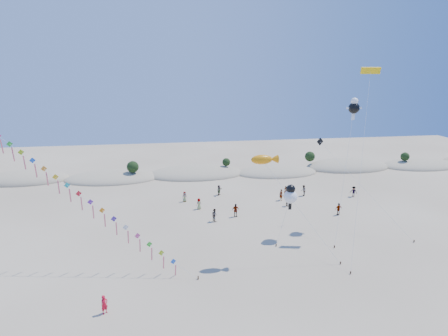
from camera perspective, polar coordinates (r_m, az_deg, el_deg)
ground at (r=33.04m, az=2.98°, el=-22.19°), size 160.00×160.00×0.00m
dune_ridge at (r=73.98m, az=-3.40°, el=-0.89°), size 145.30×11.49×5.57m
kite_train at (r=42.86m, az=-28.35°, el=1.85°), size 32.47×13.20×22.91m
fish_kite at (r=38.79m, az=6.25°, el=1.27°), size 9.21×3.65×11.44m
cartoon_kite_low at (r=45.48m, az=10.09°, el=-4.09°), size 3.12×3.12×6.71m
cartoon_kite_high at (r=50.51m, az=19.20°, el=8.76°), size 5.96×8.23×16.55m
parafoil_kite at (r=48.29m, az=21.39°, el=13.19°), size 7.49×11.37×20.24m
dark_kite at (r=50.59m, az=17.63°, el=0.33°), size 9.11×9.60×11.26m
flyer_foreground at (r=34.76m, az=-17.76°, el=-19.20°), size 0.72×0.70×1.67m
beachgoers at (r=57.63m, az=6.34°, el=-4.69°), size 28.28×12.34×1.89m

